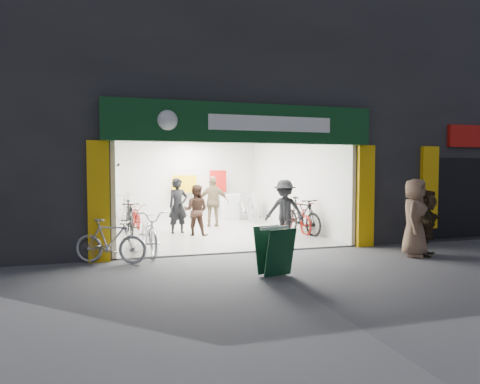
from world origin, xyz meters
name	(u,v)px	position (x,y,z in m)	size (l,w,h in m)	color
ground	(244,253)	(0.00, 0.00, 0.00)	(60.00, 60.00, 0.00)	#56565B
building	(227,103)	(0.91, 4.99, 4.31)	(17.00, 10.27, 8.00)	#232326
bike_left_front	(149,232)	(-2.14, 0.60, 0.52)	(0.69, 1.98, 1.04)	silver
bike_left_midfront	(130,218)	(-2.50, 3.58, 0.53)	(0.49, 1.75, 1.05)	black
bike_left_midback	(136,216)	(-2.23, 5.04, 0.42)	(0.56, 1.62, 0.85)	maroon
bike_left_back	(127,208)	(-2.50, 6.67, 0.57)	(0.54, 1.91, 1.15)	#A9AAAD
bike_right_front	(301,216)	(2.50, 2.19, 0.58)	(0.54, 1.92, 1.15)	black
bike_right_mid	(296,217)	(2.50, 2.56, 0.49)	(0.66, 1.88, 0.99)	maroon
bike_right_back	(245,207)	(1.80, 5.70, 0.59)	(0.55, 1.96, 1.18)	#AEAEB3
parked_bike	(110,241)	(-3.02, -0.30, 0.48)	(0.45, 1.58, 0.95)	#A3A4A8
customer_a	(178,206)	(-1.07, 3.35, 0.86)	(0.63, 0.41, 1.72)	black
customer_b	(196,211)	(-0.62, 2.83, 0.77)	(0.75, 0.58, 1.54)	#3B241B
customer_c	(285,210)	(1.61, 1.36, 0.85)	(1.10, 0.63, 1.70)	black
customer_d	(213,202)	(0.29, 4.49, 0.88)	(1.03, 0.43, 1.76)	#856F4D
pedestrian_near	(415,218)	(3.64, -1.47, 0.89)	(0.87, 0.57, 1.78)	#7F5F49
pedestrian_far	(426,223)	(3.97, -1.45, 0.76)	(1.41, 0.45, 1.52)	#342817
sandwich_board	(274,250)	(-0.09, -2.26, 0.49)	(0.70, 0.71, 0.90)	#0D371E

